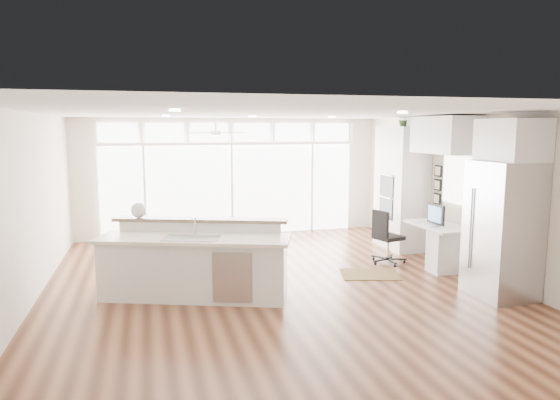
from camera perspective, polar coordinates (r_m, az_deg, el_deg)
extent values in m
cube|color=#462415|center=(8.03, -0.71, -9.76)|extent=(7.00, 8.00, 0.02)
cube|color=silver|center=(7.64, -0.74, 9.95)|extent=(7.00, 8.00, 0.02)
cube|color=beige|center=(11.61, -5.61, 2.64)|extent=(7.00, 0.04, 2.70)
cube|color=beige|center=(4.05, 13.54, -8.02)|extent=(7.00, 0.04, 2.70)
cube|color=beige|center=(7.66, -27.01, -1.08)|extent=(0.04, 8.00, 2.70)
cube|color=beige|center=(9.22, 20.85, 0.71)|extent=(0.04, 8.00, 2.70)
cube|color=white|center=(11.59, -5.54, 1.13)|extent=(5.80, 0.06, 2.08)
cube|color=white|center=(11.50, -5.63, 7.72)|extent=(5.90, 0.06, 0.40)
cube|color=white|center=(9.42, 19.66, 2.14)|extent=(0.04, 0.85, 0.85)
cube|color=white|center=(10.30, -7.36, 8.20)|extent=(1.16, 1.16, 0.32)
cube|color=white|center=(7.84, -1.11, 9.76)|extent=(3.40, 3.00, 0.02)
cube|color=white|center=(10.57, 13.67, 1.35)|extent=(0.64, 1.20, 2.50)
cube|color=white|center=(9.43, 17.66, -4.98)|extent=(0.72, 1.30, 0.76)
cube|color=white|center=(9.22, 18.40, 7.06)|extent=(0.64, 1.30, 0.64)
cube|color=#ADACB1|center=(7.98, 24.11, -3.11)|extent=(0.76, 0.90, 2.00)
cube|color=white|center=(7.89, 25.00, 6.23)|extent=(0.64, 0.90, 0.60)
cube|color=black|center=(9.95, 17.59, 1.66)|extent=(0.06, 0.22, 0.80)
cube|color=white|center=(7.42, -9.80, -6.86)|extent=(2.98, 1.93, 1.11)
cube|color=#3A2912|center=(8.71, 10.24, -8.35)|extent=(1.10, 0.91, 0.01)
cube|color=black|center=(9.39, 12.30, -4.13)|extent=(0.62, 0.59, 0.98)
sphere|color=silver|center=(7.94, -15.85, -1.11)|extent=(0.30, 0.30, 0.23)
cube|color=black|center=(9.27, 17.39, -1.54)|extent=(0.09, 0.48, 0.40)
cube|color=silver|center=(9.22, 16.45, -2.76)|extent=(0.13, 0.34, 0.02)
imported|color=#315022|center=(10.50, 13.93, 8.79)|extent=(0.31, 0.34, 0.24)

